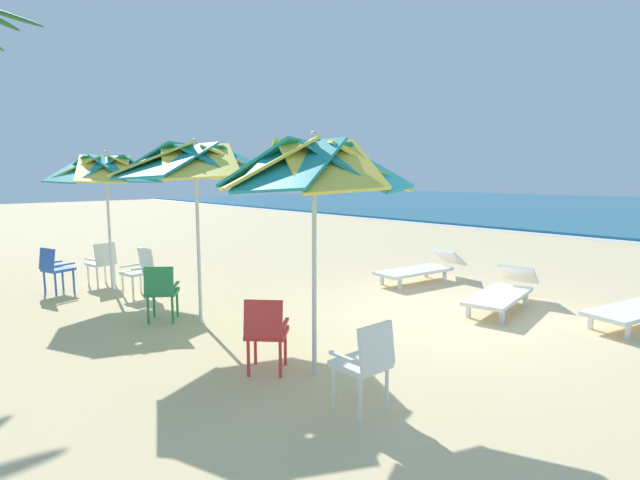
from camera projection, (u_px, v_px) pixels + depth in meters
name	position (u px, v px, depth m)	size (l,w,h in m)	color
ground_plane	(450.00, 318.00, 7.47)	(80.00, 80.00, 0.00)	beige
beach_umbrella_0	(314.00, 168.00, 5.04)	(2.11, 2.11, 2.64)	silver
plastic_chair_0	(266.00, 330.00, 5.31)	(0.63, 0.63, 0.87)	red
plastic_chair_1	(366.00, 360.00, 4.43)	(0.48, 0.45, 0.87)	white
beach_umbrella_1	(196.00, 163.00, 6.88)	(2.46, 2.46, 2.71)	silver
plastic_chair_2	(161.00, 290.00, 7.19)	(0.63, 0.62, 0.87)	#2D8C4C
beach_umbrella_2	(106.00, 171.00, 9.05)	(2.19, 2.19, 2.65)	silver
plastic_chair_3	(55.00, 267.00, 8.96)	(0.55, 0.58, 0.87)	blue
plastic_chair_4	(140.00, 269.00, 8.77)	(0.50, 0.53, 0.87)	white
plastic_chair_5	(102.00, 261.00, 9.59)	(0.54, 0.52, 0.87)	white
sun_lounger_1	(503.00, 292.00, 7.96)	(1.02, 2.22, 0.62)	white
sun_lounger_2	(421.00, 268.00, 9.97)	(0.88, 2.21, 0.62)	white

